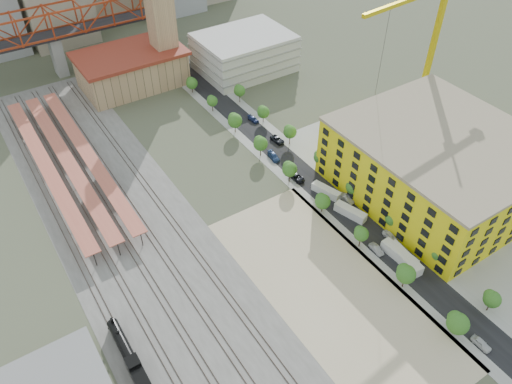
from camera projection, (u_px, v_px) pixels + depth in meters
ground at (269, 205)px, 137.00m from camera, size 400.00×400.00×0.00m
ballast_strip at (121, 218)px, 133.26m from camera, size 36.00×165.00×0.06m
dirt_lot at (331, 289)px, 115.58m from camera, size 28.00×67.00×0.06m
street_asphalt at (284, 158)px, 152.92m from camera, size 12.00×170.00×0.06m
sidewalk_west at (270, 164)px, 150.68m from camera, size 3.00×170.00×0.04m
sidewalk_east at (299, 152)px, 155.17m from camera, size 3.00×170.00×0.04m
construction_pad at (438, 187)px, 142.80m from camera, size 50.00×90.00×0.06m
rail_tracks at (114, 220)px, 132.45m from camera, size 26.56×160.00×0.18m
platform_canopies at (67, 159)px, 145.84m from camera, size 16.00×80.00×4.12m
station_hall at (132, 69)px, 181.97m from camera, size 38.00×24.00×13.10m
clock_tower at (159, 3)px, 171.41m from camera, size 12.00×12.00×52.00m
parking_garage at (244, 52)px, 190.96m from camera, size 34.00×26.00×14.00m
truss_bridge at (50, 27)px, 180.15m from camera, size 94.00×9.60×25.60m
construction_building at (438, 164)px, 135.35m from camera, size 44.60×50.60×18.80m
street_trees at (304, 175)px, 146.66m from camera, size 15.40×124.40×8.00m
distant_hills at (122, 61)px, 371.34m from camera, size 647.00×264.00×227.00m
locomotive at (128, 354)px, 101.06m from camera, size 2.64×20.36×5.09m
tower_crane at (431, 30)px, 148.07m from camera, size 47.73×6.16×51.03m
site_trailer_a at (404, 259)px, 120.66m from camera, size 3.53×10.54×2.83m
site_trailer_b at (399, 255)px, 121.79m from camera, size 3.29×10.07×2.71m
site_trailer_c at (350, 212)px, 133.15m from camera, size 4.85×9.35×2.47m
site_trailer_d at (326, 191)px, 139.59m from camera, size 4.60×8.92×2.36m
car_0 at (481, 344)px, 104.16m from camera, size 1.90×4.51×1.52m
car_1 at (376, 249)px, 123.93m from camera, size 1.80×4.50×1.45m
car_2 at (297, 177)px, 144.73m from camera, size 2.80×5.61×1.53m
car_3 at (274, 156)px, 152.15m from camera, size 2.98×5.72×1.58m
car_4 at (390, 236)px, 127.16m from camera, size 1.82×4.49×1.53m
car_5 at (346, 199)px, 137.80m from camera, size 1.83×4.93×1.61m
car_6 at (277, 140)px, 158.78m from camera, size 2.79×5.44×1.47m
car_7 at (253, 119)px, 167.72m from camera, size 2.32×4.82×1.35m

